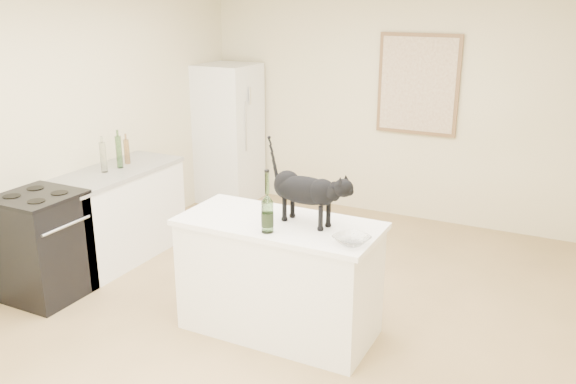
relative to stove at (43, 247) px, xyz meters
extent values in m
plane|color=tan|center=(1.95, 0.60, -0.45)|extent=(5.50, 5.50, 0.00)
plane|color=beige|center=(1.95, 3.35, 0.85)|extent=(4.50, 0.00, 4.50)
plane|color=beige|center=(-0.30, 0.60, 0.85)|extent=(0.00, 5.50, 5.50)
cube|color=white|center=(2.05, 0.40, -0.02)|extent=(1.44, 0.67, 0.86)
cube|color=white|center=(2.05, 0.40, 0.43)|extent=(1.50, 0.70, 0.04)
cube|color=white|center=(0.00, 0.90, -0.02)|extent=(0.60, 1.40, 0.86)
cube|color=gray|center=(0.00, 0.90, 0.43)|extent=(0.62, 1.44, 0.04)
cube|color=black|center=(0.00, 0.00, 0.00)|extent=(0.60, 0.60, 0.90)
cube|color=white|center=(0.00, 2.95, 0.40)|extent=(0.68, 0.68, 1.70)
cube|color=brown|center=(2.25, 3.32, 1.10)|extent=(0.90, 0.03, 1.10)
cube|color=beige|center=(2.25, 3.30, 1.10)|extent=(0.82, 0.00, 1.02)
cylinder|color=#2C5221|center=(2.08, 0.18, 0.65)|extent=(0.10, 0.10, 0.40)
imported|color=white|center=(2.68, 0.24, 0.48)|extent=(0.30, 0.30, 0.06)
cube|color=beige|center=(0.34, 2.94, 0.90)|extent=(0.06, 0.15, 0.21)
cylinder|color=#A3ADA0|center=(-0.02, 0.82, 0.59)|extent=(0.06, 0.06, 0.28)
cylinder|color=#194C19|center=(0.01, 1.00, 0.61)|extent=(0.06, 0.06, 0.31)
cylinder|color=brown|center=(-0.03, 1.15, 0.57)|extent=(0.06, 0.06, 0.24)
camera|label=1|loc=(3.98, -3.28, 2.03)|focal=37.71mm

